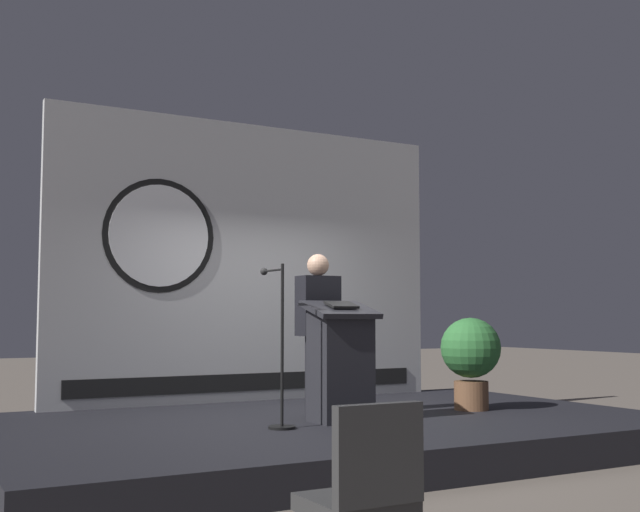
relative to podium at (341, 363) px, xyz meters
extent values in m
plane|color=#6B6056|center=(0.05, 0.32, -0.85)|extent=(40.00, 40.00, 0.00)
cube|color=black|center=(0.05, 0.32, -0.70)|extent=(6.40, 4.00, 0.30)
cube|color=silver|center=(0.05, 2.17, 1.09)|extent=(4.82, 0.10, 3.27)
cylinder|color=black|center=(-1.10, 2.11, 1.33)|extent=(1.28, 0.02, 1.28)
cylinder|color=white|center=(-1.10, 2.11, 1.33)|extent=(1.14, 0.02, 1.14)
cube|color=black|center=(0.05, 2.11, -0.33)|extent=(4.33, 0.02, 0.20)
cube|color=#26262B|center=(0.00, 0.00, -0.04)|extent=(0.52, 0.40, 1.01)
cube|color=#26262B|center=(0.00, 0.00, 0.50)|extent=(0.64, 0.50, 0.18)
cube|color=black|center=(0.00, -0.02, 0.54)|extent=(0.28, 0.20, 0.08)
cylinder|color=black|center=(0.02, 0.48, -0.15)|extent=(0.26, 0.26, 0.79)
cube|color=black|center=(0.02, 0.48, 0.54)|extent=(0.40, 0.24, 0.59)
sphere|color=tan|center=(0.02, 0.48, 0.94)|extent=(0.22, 0.22, 0.22)
cylinder|color=black|center=(-0.68, -0.15, -0.54)|extent=(0.24, 0.24, 0.02)
cylinder|color=black|center=(-0.68, -0.15, 0.18)|extent=(0.03, 0.03, 1.45)
cylinder|color=black|center=(-0.68, 0.04, 0.85)|extent=(0.02, 0.39, 0.02)
sphere|color=#262626|center=(-0.68, 0.24, 0.85)|extent=(0.07, 0.07, 0.07)
cylinder|color=brown|center=(1.70, 0.18, -0.40)|extent=(0.36, 0.36, 0.30)
sphere|color=#2D6B33|center=(1.70, 0.18, 0.10)|extent=(0.63, 0.63, 0.63)
cube|color=#333333|center=(-1.86, -3.31, -0.44)|extent=(0.44, 0.44, 0.08)
cube|color=#333333|center=(-1.86, -3.51, -0.18)|extent=(0.44, 0.06, 0.44)
camera|label=1|loc=(-3.80, -6.51, 0.42)|focal=44.98mm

